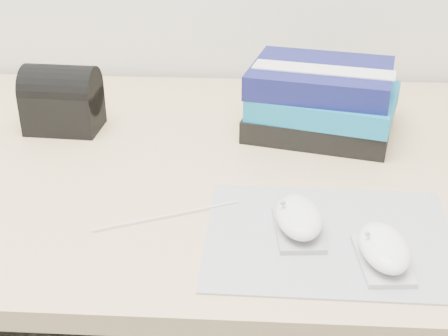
# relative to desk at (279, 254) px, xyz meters

# --- Properties ---
(desk) EXTENTS (1.60, 0.80, 0.73)m
(desk) POSITION_rel_desk_xyz_m (0.00, 0.00, 0.00)
(desk) COLOR tan
(desk) RESTS_ON ground
(mousepad) EXTENTS (0.34, 0.26, 0.00)m
(mousepad) POSITION_rel_desk_xyz_m (0.05, -0.29, 0.24)
(mousepad) COLOR gray
(mousepad) RESTS_ON desk
(mouse_rear) EXTENTS (0.07, 0.12, 0.05)m
(mouse_rear) POSITION_rel_desk_xyz_m (0.01, -0.28, 0.26)
(mouse_rear) COLOR #99999C
(mouse_rear) RESTS_ON mousepad
(mouse_front) EXTENTS (0.07, 0.11, 0.04)m
(mouse_front) POSITION_rel_desk_xyz_m (0.11, -0.35, 0.26)
(mouse_front) COLOR #B0B0B3
(mouse_front) RESTS_ON mousepad
(usb_cable) EXTENTS (0.20, 0.09, 0.00)m
(usb_cable) POSITION_rel_desk_xyz_m (-0.17, -0.26, 0.24)
(usb_cable) COLOR white
(usb_cable) RESTS_ON mousepad
(book_stack) EXTENTS (0.29, 0.26, 0.12)m
(book_stack) POSITION_rel_desk_xyz_m (0.07, 0.06, 0.30)
(book_stack) COLOR black
(book_stack) RESTS_ON desk
(pouch) EXTENTS (0.14, 0.10, 0.12)m
(pouch) POSITION_rel_desk_xyz_m (-0.40, 0.04, 0.29)
(pouch) COLOR black
(pouch) RESTS_ON desk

